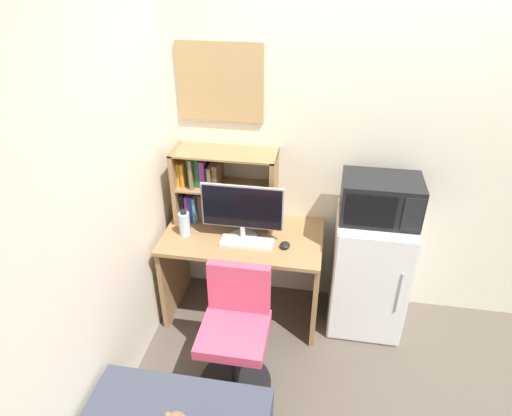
{
  "coord_description": "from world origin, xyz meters",
  "views": [
    {
      "loc": [
        -0.45,
        -2.91,
        2.52
      ],
      "look_at": [
        -0.88,
        -0.35,
        0.98
      ],
      "focal_mm": 31.39,
      "sensor_mm": 36.0,
      "label": 1
    }
  ],
  "objects_px": {
    "monitor": "(242,210)",
    "microwave": "(381,199)",
    "desk_chair": "(236,337)",
    "computer_mouse": "(285,245)",
    "water_bottle": "(184,224)",
    "hutch_bookshelf": "(212,185)",
    "wall_corkboard": "(220,82)",
    "mini_fridge": "(369,273)",
    "keyboard": "(247,242)"
  },
  "relations": [
    {
      "from": "hutch_bookshelf",
      "to": "wall_corkboard",
      "type": "xyz_separation_m",
      "value": [
        0.06,
        0.12,
        0.72
      ]
    },
    {
      "from": "monitor",
      "to": "keyboard",
      "type": "xyz_separation_m",
      "value": [
        0.04,
        -0.06,
        -0.22
      ]
    },
    {
      "from": "hutch_bookshelf",
      "to": "water_bottle",
      "type": "height_order",
      "value": "hutch_bookshelf"
    },
    {
      "from": "keyboard",
      "to": "computer_mouse",
      "type": "height_order",
      "value": "computer_mouse"
    },
    {
      "from": "hutch_bookshelf",
      "to": "monitor",
      "type": "relative_size",
      "value": 1.29
    },
    {
      "from": "monitor",
      "to": "desk_chair",
      "type": "relative_size",
      "value": 0.66
    },
    {
      "from": "keyboard",
      "to": "desk_chair",
      "type": "distance_m",
      "value": 0.65
    },
    {
      "from": "monitor",
      "to": "microwave",
      "type": "relative_size",
      "value": 1.11
    },
    {
      "from": "desk_chair",
      "to": "wall_corkboard",
      "type": "xyz_separation_m",
      "value": [
        -0.27,
        0.96,
        1.33
      ]
    },
    {
      "from": "mini_fridge",
      "to": "desk_chair",
      "type": "xyz_separation_m",
      "value": [
        -0.84,
        -0.69,
        -0.08
      ]
    },
    {
      "from": "mini_fridge",
      "to": "wall_corkboard",
      "type": "bearing_deg",
      "value": 166.62
    },
    {
      "from": "monitor",
      "to": "computer_mouse",
      "type": "distance_m",
      "value": 0.38
    },
    {
      "from": "monitor",
      "to": "keyboard",
      "type": "bearing_deg",
      "value": -54.35
    },
    {
      "from": "computer_mouse",
      "to": "wall_corkboard",
      "type": "height_order",
      "value": "wall_corkboard"
    },
    {
      "from": "keyboard",
      "to": "hutch_bookshelf",
      "type": "bearing_deg",
      "value": 136.63
    },
    {
      "from": "hutch_bookshelf",
      "to": "water_bottle",
      "type": "relative_size",
      "value": 3.72
    },
    {
      "from": "computer_mouse",
      "to": "microwave",
      "type": "xyz_separation_m",
      "value": [
        0.6,
        0.15,
        0.33
      ]
    },
    {
      "from": "microwave",
      "to": "monitor",
      "type": "bearing_deg",
      "value": -174.1
    },
    {
      "from": "monitor",
      "to": "microwave",
      "type": "height_order",
      "value": "microwave"
    },
    {
      "from": "hutch_bookshelf",
      "to": "water_bottle",
      "type": "xyz_separation_m",
      "value": [
        -0.14,
        -0.26,
        -0.18
      ]
    },
    {
      "from": "hutch_bookshelf",
      "to": "microwave",
      "type": "bearing_deg",
      "value": -7.02
    },
    {
      "from": "keyboard",
      "to": "mini_fridge",
      "type": "relative_size",
      "value": 0.39
    },
    {
      "from": "monitor",
      "to": "desk_chair",
      "type": "bearing_deg",
      "value": -83.62
    },
    {
      "from": "mini_fridge",
      "to": "wall_corkboard",
      "type": "height_order",
      "value": "wall_corkboard"
    },
    {
      "from": "hutch_bookshelf",
      "to": "microwave",
      "type": "distance_m",
      "value": 1.19
    },
    {
      "from": "keyboard",
      "to": "computer_mouse",
      "type": "bearing_deg",
      "value": -0.2
    },
    {
      "from": "mini_fridge",
      "to": "wall_corkboard",
      "type": "xyz_separation_m",
      "value": [
        -1.11,
        0.26,
        1.25
      ]
    },
    {
      "from": "monitor",
      "to": "water_bottle",
      "type": "bearing_deg",
      "value": -177.52
    },
    {
      "from": "hutch_bookshelf",
      "to": "microwave",
      "type": "xyz_separation_m",
      "value": [
        1.18,
        -0.14,
        0.08
      ]
    },
    {
      "from": "keyboard",
      "to": "mini_fridge",
      "type": "height_order",
      "value": "mini_fridge"
    },
    {
      "from": "keyboard",
      "to": "desk_chair",
      "type": "xyz_separation_m",
      "value": [
        0.03,
        -0.55,
        -0.35
      ]
    },
    {
      "from": "water_bottle",
      "to": "desk_chair",
      "type": "bearing_deg",
      "value": -50.48
    },
    {
      "from": "wall_corkboard",
      "to": "water_bottle",
      "type": "bearing_deg",
      "value": -119.09
    },
    {
      "from": "hutch_bookshelf",
      "to": "computer_mouse",
      "type": "xyz_separation_m",
      "value": [
        0.58,
        -0.29,
        -0.25
      ]
    },
    {
      "from": "water_bottle",
      "to": "wall_corkboard",
      "type": "relative_size",
      "value": 0.34
    },
    {
      "from": "microwave",
      "to": "wall_corkboard",
      "type": "distance_m",
      "value": 1.31
    },
    {
      "from": "computer_mouse",
      "to": "desk_chair",
      "type": "height_order",
      "value": "desk_chair"
    },
    {
      "from": "keyboard",
      "to": "mini_fridge",
      "type": "distance_m",
      "value": 0.92
    },
    {
      "from": "microwave",
      "to": "water_bottle",
      "type": "bearing_deg",
      "value": -175.17
    },
    {
      "from": "microwave",
      "to": "wall_corkboard",
      "type": "relative_size",
      "value": 0.87
    },
    {
      "from": "monitor",
      "to": "mini_fridge",
      "type": "relative_size",
      "value": 0.61
    },
    {
      "from": "wall_corkboard",
      "to": "keyboard",
      "type": "bearing_deg",
      "value": -58.99
    },
    {
      "from": "water_bottle",
      "to": "desk_chair",
      "type": "height_order",
      "value": "water_bottle"
    },
    {
      "from": "hutch_bookshelf",
      "to": "wall_corkboard",
      "type": "height_order",
      "value": "wall_corkboard"
    },
    {
      "from": "mini_fridge",
      "to": "hutch_bookshelf",
      "type": "bearing_deg",
      "value": 172.84
    },
    {
      "from": "desk_chair",
      "to": "computer_mouse",
      "type": "bearing_deg",
      "value": 66.43
    },
    {
      "from": "mini_fridge",
      "to": "microwave",
      "type": "bearing_deg",
      "value": 89.77
    },
    {
      "from": "water_bottle",
      "to": "wall_corkboard",
      "type": "xyz_separation_m",
      "value": [
        0.21,
        0.37,
        0.9
      ]
    },
    {
      "from": "desk_chair",
      "to": "wall_corkboard",
      "type": "distance_m",
      "value": 1.66
    },
    {
      "from": "monitor",
      "to": "water_bottle",
      "type": "xyz_separation_m",
      "value": [
        -0.41,
        -0.02,
        -0.14
      ]
    }
  ]
}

